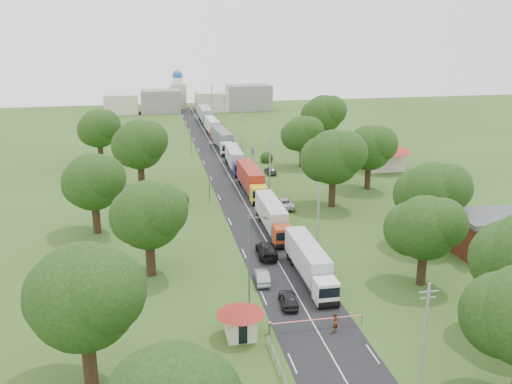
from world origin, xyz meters
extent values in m
plane|color=#314A18|center=(0.00, 0.00, 0.00)|extent=(260.00, 260.00, 0.00)
cube|color=black|center=(0.00, 20.00, 0.00)|extent=(8.00, 200.00, 0.04)
cylinder|color=slate|center=(-4.50, -25.00, 0.55)|extent=(0.20, 0.20, 1.10)
cube|color=slate|center=(-4.50, -25.00, 1.05)|extent=(0.35, 0.35, 0.25)
cylinder|color=red|center=(0.00, -25.00, 1.00)|extent=(9.00, 0.12, 0.12)
cylinder|color=slate|center=(4.50, -25.00, 0.50)|extent=(0.10, 0.10, 1.00)
cube|color=beige|center=(-7.20, -25.00, 1.20)|extent=(2.60, 2.60, 2.40)
cone|color=maroon|center=(-7.20, -25.00, 2.90)|extent=(4.40, 4.40, 1.10)
cube|color=black|center=(-5.89, -25.00, 1.40)|extent=(0.02, 1.20, 0.90)
cube|color=black|center=(-7.20, -26.31, 1.00)|extent=(0.80, 0.02, 1.90)
cylinder|color=slate|center=(5.20, 33.80, 2.00)|extent=(0.12, 0.12, 4.00)
cylinder|color=slate|center=(5.20, 36.20, 2.00)|extent=(0.12, 0.12, 4.00)
cube|color=navy|center=(5.20, 35.00, 3.60)|extent=(0.06, 3.00, 1.00)
cube|color=silver|center=(5.20, 35.00, 3.60)|extent=(0.07, 3.10, 0.06)
cylinder|color=gray|center=(5.50, -35.00, 4.50)|extent=(0.24, 0.24, 9.00)
cube|color=gray|center=(5.50, -35.00, 8.30)|extent=(1.60, 0.10, 0.10)
cube|color=gray|center=(5.50, -35.00, 7.80)|extent=(1.20, 0.10, 0.10)
cylinder|color=gray|center=(5.50, -7.00, 4.50)|extent=(0.24, 0.24, 9.00)
cube|color=gray|center=(5.50, -7.00, 8.30)|extent=(1.60, 0.10, 0.10)
cube|color=gray|center=(5.50, -7.00, 7.80)|extent=(1.20, 0.10, 0.10)
cylinder|color=gray|center=(5.50, 21.00, 4.50)|extent=(0.24, 0.24, 9.00)
cube|color=gray|center=(5.50, 21.00, 8.30)|extent=(1.60, 0.10, 0.10)
cube|color=gray|center=(5.50, 21.00, 7.80)|extent=(1.20, 0.10, 0.10)
cylinder|color=gray|center=(5.50, 49.00, 4.50)|extent=(0.24, 0.24, 9.00)
cube|color=gray|center=(5.50, 49.00, 8.30)|extent=(1.60, 0.10, 0.10)
cube|color=gray|center=(5.50, 49.00, 7.80)|extent=(1.20, 0.10, 0.10)
cylinder|color=gray|center=(5.50, 77.00, 4.50)|extent=(0.24, 0.24, 9.00)
cube|color=gray|center=(5.50, 77.00, 8.30)|extent=(1.60, 0.10, 0.10)
cube|color=gray|center=(5.50, 77.00, 7.80)|extent=(1.20, 0.10, 0.10)
cylinder|color=gray|center=(5.50, 105.00, 4.50)|extent=(0.24, 0.24, 9.00)
cube|color=gray|center=(5.50, 105.00, 8.30)|extent=(1.60, 0.10, 0.10)
cube|color=gray|center=(5.50, 105.00, 7.80)|extent=(1.20, 0.10, 0.10)
cylinder|color=slate|center=(-5.50, -20.00, 5.00)|extent=(0.16, 0.16, 10.00)
cube|color=slate|center=(-4.60, -20.00, 9.70)|extent=(1.80, 0.10, 0.10)
cube|color=slate|center=(-3.80, -20.00, 9.55)|extent=(0.50, 0.22, 0.15)
cylinder|color=slate|center=(-5.50, 15.00, 5.00)|extent=(0.16, 0.16, 10.00)
cube|color=slate|center=(-4.60, 15.00, 9.70)|extent=(1.80, 0.10, 0.10)
cube|color=slate|center=(-3.80, 15.00, 9.55)|extent=(0.50, 0.22, 0.15)
cylinder|color=slate|center=(-5.50, 50.00, 5.00)|extent=(0.16, 0.16, 10.00)
cube|color=slate|center=(-4.60, 50.00, 9.70)|extent=(1.80, 0.10, 0.10)
cube|color=slate|center=(-3.80, 50.00, 9.55)|extent=(0.50, 0.22, 0.15)
sphere|color=black|center=(10.90, -36.62, 6.67)|extent=(6.60, 6.60, 6.60)
sphere|color=black|center=(16.80, -28.50, 7.25)|extent=(7.20, 7.20, 7.20)
cylinder|color=#382616|center=(14.00, -18.00, 1.92)|extent=(1.04, 1.04, 3.85)
sphere|color=black|center=(14.00, -18.00, 6.60)|extent=(7.00, 7.00, 7.00)
sphere|color=black|center=(15.25, -19.00, 7.35)|extent=(5.50, 5.50, 5.50)
sphere|color=black|center=(13.00, -16.75, 6.10)|extent=(6.00, 6.00, 6.00)
cylinder|color=#382616|center=(20.00, -8.00, 2.10)|extent=(1.08, 1.08, 4.20)
sphere|color=black|center=(20.00, -8.00, 7.22)|extent=(7.70, 7.70, 7.70)
sphere|color=black|center=(21.38, -9.10, 8.05)|extent=(6.05, 6.05, 6.05)
sphere|color=black|center=(18.90, -6.62, 6.67)|extent=(6.60, 6.60, 6.60)
cylinder|color=#382616|center=(13.00, 10.00, 2.27)|extent=(1.12, 1.12, 4.55)
sphere|color=black|center=(13.00, 10.00, 7.85)|extent=(8.40, 8.40, 8.40)
sphere|color=black|center=(14.50, 8.80, 8.75)|extent=(6.60, 6.60, 6.60)
sphere|color=black|center=(11.80, 11.50, 7.25)|extent=(7.20, 7.20, 7.20)
cylinder|color=#382616|center=(22.00, 18.00, 2.10)|extent=(1.08, 1.08, 4.20)
sphere|color=black|center=(22.00, 18.00, 7.22)|extent=(7.70, 7.70, 7.70)
sphere|color=black|center=(23.38, 16.90, 8.05)|extent=(6.05, 6.05, 6.05)
sphere|color=black|center=(20.90, 19.38, 6.67)|extent=(6.60, 6.60, 6.60)
cylinder|color=#382616|center=(15.00, 35.00, 1.92)|extent=(1.04, 1.04, 3.85)
sphere|color=black|center=(15.00, 35.00, 6.60)|extent=(7.00, 7.00, 7.00)
sphere|color=black|center=(16.25, 34.00, 7.35)|extent=(5.50, 5.50, 5.50)
sphere|color=black|center=(14.00, 36.25, 6.10)|extent=(6.00, 6.00, 6.00)
cylinder|color=#382616|center=(24.00, 50.00, 2.27)|extent=(1.12, 1.12, 4.55)
sphere|color=black|center=(24.00, 50.00, 7.85)|extent=(8.40, 8.40, 8.40)
sphere|color=black|center=(25.50, 48.80, 8.75)|extent=(6.60, 6.60, 6.60)
sphere|color=black|center=(22.80, 51.50, 7.25)|extent=(7.20, 7.20, 7.20)
cylinder|color=#382616|center=(-20.00, -30.00, 2.27)|extent=(1.12, 1.12, 4.55)
sphere|color=black|center=(-20.00, -30.00, 7.85)|extent=(8.40, 8.40, 8.40)
sphere|color=black|center=(-18.50, -31.20, 8.75)|extent=(6.60, 6.60, 6.60)
sphere|color=black|center=(-21.20, -28.50, 7.25)|extent=(7.20, 7.20, 7.20)
cylinder|color=#382616|center=(-15.00, -10.00, 2.10)|extent=(1.08, 1.08, 4.20)
sphere|color=black|center=(-15.00, -10.00, 7.22)|extent=(7.70, 7.70, 7.70)
sphere|color=black|center=(-13.62, -11.10, 8.05)|extent=(6.05, 6.05, 6.05)
sphere|color=black|center=(-16.10, -8.62, 6.67)|extent=(6.60, 6.60, 6.60)
cylinder|color=#382616|center=(-22.00, 5.00, 2.10)|extent=(1.08, 1.08, 4.20)
sphere|color=black|center=(-22.00, 5.00, 7.22)|extent=(7.70, 7.70, 7.70)
sphere|color=black|center=(-20.62, 3.90, 8.05)|extent=(6.05, 6.05, 6.05)
sphere|color=black|center=(-23.10, 6.38, 6.67)|extent=(6.60, 6.60, 6.60)
cylinder|color=#382616|center=(-16.00, 25.00, 2.27)|extent=(1.12, 1.12, 4.55)
sphere|color=black|center=(-16.00, 25.00, 7.85)|extent=(8.40, 8.40, 8.40)
sphere|color=black|center=(-14.50, 23.80, 8.75)|extent=(6.60, 6.60, 6.60)
sphere|color=black|center=(-17.20, 26.50, 7.25)|extent=(7.20, 7.20, 7.20)
cylinder|color=#382616|center=(-24.00, 45.00, 2.10)|extent=(1.08, 1.08, 4.20)
sphere|color=black|center=(-24.00, 45.00, 7.22)|extent=(7.70, 7.70, 7.70)
sphere|color=black|center=(-22.62, 43.90, 8.05)|extent=(6.05, 6.05, 6.05)
sphere|color=black|center=(-25.10, 46.38, 6.67)|extent=(6.60, 6.60, 6.60)
cube|color=maroon|center=(26.00, -12.00, 2.30)|extent=(8.00, 6.00, 4.60)
cube|color=#47494F|center=(26.00, -12.00, 4.90)|extent=(8.60, 6.60, 0.60)
cube|color=beige|center=(30.00, 30.00, 2.00)|extent=(7.00, 5.00, 4.00)
cone|color=maroon|center=(30.00, 30.00, 4.90)|extent=(10.08, 10.08, 1.80)
cube|color=gray|center=(-10.00, 110.00, 3.50)|extent=(12.00, 8.00, 7.00)
cube|color=beige|center=(6.00, 110.00, 3.00)|extent=(10.00, 8.00, 6.00)
cube|color=gray|center=(18.00, 110.00, 4.00)|extent=(14.00, 8.00, 8.00)
cube|color=beige|center=(-22.00, 110.00, 3.00)|extent=(10.00, 8.00, 6.00)
cube|color=beige|center=(-4.00, 118.00, 4.00)|extent=(5.00, 5.00, 8.00)
cylinder|color=silver|center=(-4.00, 118.00, 9.00)|extent=(3.20, 3.20, 2.00)
sphere|color=#2659B2|center=(-4.00, 118.00, 10.60)|extent=(3.40, 3.40, 3.40)
cube|color=white|center=(2.34, -20.45, 1.48)|extent=(2.30, 2.30, 2.39)
cube|color=black|center=(2.34, -21.61, 1.82)|extent=(2.20, 0.02, 1.05)
cube|color=slate|center=(2.34, -21.55, 0.53)|extent=(2.10, 0.25, 0.33)
cube|color=slate|center=(2.34, -13.75, 0.72)|extent=(2.20, 11.00, 0.29)
cube|color=silver|center=(2.34, -13.46, 2.44)|extent=(2.39, 11.29, 2.87)
cylinder|color=black|center=(2.34, -21.31, 0.48)|extent=(2.25, 0.96, 0.96)
cylinder|color=black|center=(2.34, -19.59, 0.48)|extent=(2.25, 0.96, 0.96)
cylinder|color=black|center=(2.34, -10.40, 0.48)|extent=(2.25, 0.96, 0.96)
cylinder|color=black|center=(2.34, -8.97, 0.48)|extent=(2.25, 0.96, 0.96)
cube|color=#BD3D15|center=(1.65, -4.56, 1.49)|extent=(2.33, 2.33, 2.40)
cube|color=black|center=(1.65, -5.72, 1.82)|extent=(2.21, 0.04, 1.06)
cube|color=slate|center=(1.65, -5.66, 0.53)|extent=(2.11, 0.27, 0.34)
cube|color=slate|center=(1.65, 2.16, 0.72)|extent=(2.32, 11.06, 0.29)
cube|color=#BABABA|center=(1.65, 2.45, 2.45)|extent=(2.52, 11.35, 2.88)
cylinder|color=black|center=(1.65, -5.42, 0.48)|extent=(2.26, 0.96, 0.96)
cylinder|color=black|center=(1.65, -3.70, 0.48)|extent=(2.26, 0.96, 0.96)
cylinder|color=black|center=(1.65, 5.52, 0.48)|extent=(2.26, 0.96, 0.96)
cylinder|color=black|center=(1.65, 6.96, 0.48)|extent=(2.26, 0.96, 0.96)
cube|color=yellow|center=(2.08, 13.34, 1.60)|extent=(2.50, 2.50, 2.58)
cube|color=black|center=(2.08, 12.09, 1.96)|extent=(2.38, 0.04, 1.14)
cube|color=slate|center=(2.08, 12.15, 0.57)|extent=(2.27, 0.26, 0.36)
cube|color=slate|center=(2.08, 20.58, 0.77)|extent=(2.45, 11.90, 0.31)
cube|color=maroon|center=(2.08, 20.89, 2.63)|extent=(2.66, 12.21, 3.10)
cylinder|color=black|center=(2.08, 12.41, 0.52)|extent=(2.43, 1.03, 1.03)
cylinder|color=black|center=(2.08, 14.27, 0.52)|extent=(2.43, 1.03, 1.03)
cylinder|color=black|center=(2.08, 24.19, 0.52)|extent=(2.43, 1.03, 1.03)
cylinder|color=black|center=(2.08, 25.74, 0.52)|extent=(2.43, 1.03, 1.03)
cube|color=navy|center=(1.82, 29.88, 1.47)|extent=(2.34, 2.34, 2.37)
cube|color=black|center=(1.82, 28.73, 1.80)|extent=(2.18, 0.08, 1.04)
cube|color=slate|center=(1.82, 28.79, 0.52)|extent=(2.09, 0.31, 0.33)
cube|color=slate|center=(1.82, 36.51, 0.71)|extent=(2.49, 10.95, 0.28)
cube|color=#B0B0B5|center=(1.82, 36.79, 2.41)|extent=(2.69, 11.24, 2.84)
cylinder|color=black|center=(1.82, 29.03, 0.47)|extent=(2.23, 0.95, 0.95)
cylinder|color=black|center=(1.82, 30.73, 0.47)|extent=(2.23, 0.95, 0.95)
cylinder|color=black|center=(1.82, 39.82, 0.47)|extent=(2.23, 0.95, 0.95)
cylinder|color=black|center=(1.82, 41.24, 0.47)|extent=(2.23, 0.95, 0.95)
cube|color=silver|center=(1.87, 47.03, 1.61)|extent=(2.65, 2.65, 2.60)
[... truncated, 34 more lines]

